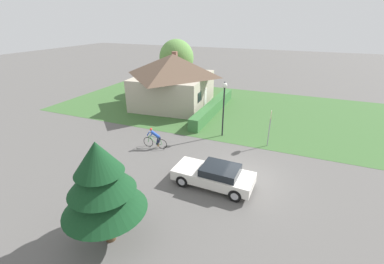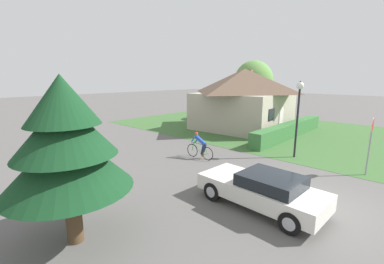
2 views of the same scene
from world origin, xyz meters
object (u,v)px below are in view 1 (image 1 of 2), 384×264
(deciduous_tree_right, at_px, (177,58))
(cottage_house, at_px, (173,79))
(street_lamp, at_px, (224,97))
(conifer_tall_near, at_px, (101,183))
(cyclist, at_px, (155,138))
(sedan_left_lane, at_px, (215,175))
(stop_sign, at_px, (270,121))

(deciduous_tree_right, bearing_deg, cottage_house, -158.10)
(street_lamp, height_order, conifer_tall_near, conifer_tall_near)
(cyclist, bearing_deg, sedan_left_lane, 148.95)
(street_lamp, xyz_separation_m, deciduous_tree_right, (10.99, 9.21, 0.95))
(deciduous_tree_right, bearing_deg, cyclist, -160.21)
(cottage_house, xyz_separation_m, stop_sign, (-6.30, -10.71, -0.83))
(cottage_house, height_order, cyclist, cottage_house)
(cyclist, bearing_deg, stop_sign, -159.13)
(sedan_left_lane, distance_m, cyclist, 6.04)
(cyclist, distance_m, stop_sign, 8.27)
(conifer_tall_near, xyz_separation_m, deciduous_tree_right, (22.94, 7.84, 1.28))
(street_lamp, xyz_separation_m, conifer_tall_near, (-11.96, 1.37, -0.33))
(cottage_house, relative_size, cyclist, 4.96)
(cottage_house, bearing_deg, stop_sign, -125.63)
(cottage_house, bearing_deg, street_lamp, -134.44)
(stop_sign, relative_size, deciduous_tree_right, 0.43)
(cottage_house, relative_size, stop_sign, 3.35)
(stop_sign, xyz_separation_m, deciduous_tree_right, (11.45, 12.78, 2.23))
(cottage_house, xyz_separation_m, sedan_left_lane, (-12.47, -8.63, -2.09))
(street_lamp, relative_size, conifer_tall_near, 0.95)
(street_lamp, relative_size, deciduous_tree_right, 0.69)
(sedan_left_lane, height_order, cyclist, cyclist)
(cyclist, height_order, conifer_tall_near, conifer_tall_near)
(street_lamp, bearing_deg, cottage_house, 50.73)
(cottage_house, height_order, stop_sign, cottage_house)
(sedan_left_lane, distance_m, stop_sign, 6.63)
(cyclist, height_order, stop_sign, stop_sign)
(stop_sign, distance_m, conifer_tall_near, 12.55)
(cyclist, bearing_deg, conifer_tall_near, 103.51)
(sedan_left_lane, distance_m, deciduous_tree_right, 20.91)
(cyclist, height_order, deciduous_tree_right, deciduous_tree_right)
(cyclist, bearing_deg, deciduous_tree_right, -73.85)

